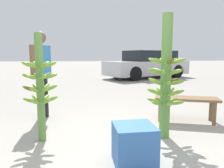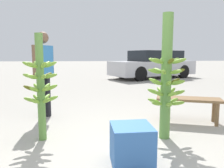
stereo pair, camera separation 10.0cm
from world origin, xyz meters
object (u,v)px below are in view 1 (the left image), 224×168
at_px(banana_stalk_center, 166,79).
at_px(parked_car, 148,65).
at_px(market_bench, 186,102).
at_px(vendor_person, 41,67).
at_px(produce_crate, 134,144).
at_px(banana_stalk_left, 40,86).

bearing_deg(banana_stalk_center, parked_car, 73.65).
bearing_deg(parked_car, banana_stalk_center, 141.07).
bearing_deg(market_bench, vendor_person, -172.49).
height_order(market_bench, produce_crate, market_bench).
bearing_deg(banana_stalk_left, produce_crate, -36.95).
xyz_separation_m(parked_car, produce_crate, (-2.88, -8.43, -0.45)).
bearing_deg(market_bench, parked_car, 97.80).
height_order(vendor_person, market_bench, vendor_person).
bearing_deg(produce_crate, market_bench, 46.23).
xyz_separation_m(banana_stalk_left, parked_car, (3.93, 7.64, -0.08)).
height_order(parked_car, produce_crate, parked_car).
height_order(banana_stalk_center, parked_car, banana_stalk_center).
distance_m(banana_stalk_left, market_bench, 2.39).
distance_m(banana_stalk_center, market_bench, 1.03).
relative_size(vendor_person, market_bench, 1.40).
xyz_separation_m(vendor_person, produce_crate, (1.20, -1.88, -0.72)).
bearing_deg(banana_stalk_center, market_bench, 44.86).
distance_m(banana_stalk_center, parked_car, 8.10).
distance_m(market_bench, produce_crate, 1.81).
xyz_separation_m(banana_stalk_left, market_bench, (2.30, 0.51, -0.40)).
relative_size(banana_stalk_center, vendor_person, 1.09).
xyz_separation_m(banana_stalk_left, banana_stalk_center, (1.65, -0.13, 0.08)).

